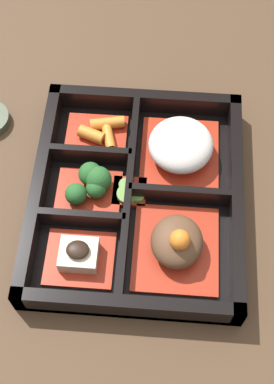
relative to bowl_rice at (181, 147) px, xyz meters
name	(u,v)px	position (x,y,z in m)	size (l,w,h in m)	color
ground_plane	(137,202)	(0.06, -0.05, -0.03)	(3.00, 3.00, 0.00)	#4C3523
bento_base	(137,200)	(0.06, -0.05, -0.03)	(0.29, 0.25, 0.01)	black
bento_rim	(134,194)	(0.06, -0.05, -0.01)	(0.29, 0.25, 0.04)	black
bowl_rice	(181,147)	(0.00, 0.00, 0.00)	(0.11, 0.10, 0.05)	#B22D19
bowl_stew	(177,243)	(0.13, 0.00, 0.00)	(0.11, 0.10, 0.06)	#B22D19
bowl_carrots	(100,132)	(-0.02, -0.10, -0.01)	(0.06, 0.08, 0.02)	#B22D19
bowl_greens	(91,185)	(0.06, -0.10, -0.01)	(0.07, 0.08, 0.04)	#B22D19
bowl_tofu	(79,256)	(0.15, -0.11, -0.01)	(0.07, 0.08, 0.03)	#B22D19
bowl_pickles	(129,192)	(0.06, -0.06, -0.02)	(0.04, 0.04, 0.01)	#B22D19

